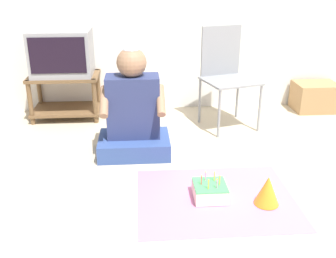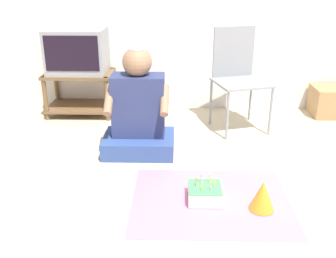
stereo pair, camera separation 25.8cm
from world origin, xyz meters
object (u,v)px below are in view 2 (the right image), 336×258
at_px(tv, 77,51).
at_px(party_hat_blue, 263,195).
at_px(cardboard_box_stack, 334,101).
at_px(folding_chair, 238,72).
at_px(birthday_cake, 205,193).
at_px(person_seated, 138,113).

bearing_deg(tv, party_hat_blue, -48.74).
distance_m(cardboard_box_stack, party_hat_blue, 2.05).
bearing_deg(tv, folding_chair, -11.07).
bearing_deg(party_hat_blue, folding_chair, 89.38).
height_order(birthday_cake, party_hat_blue, party_hat_blue).
height_order(tv, party_hat_blue, tv).
bearing_deg(person_seated, cardboard_box_stack, 25.40).
height_order(tv, birthday_cake, tv).
distance_m(cardboard_box_stack, birthday_cake, 2.17).
xyz_separation_m(person_seated, birthday_cake, (0.49, -0.75, -0.27)).
bearing_deg(cardboard_box_stack, folding_chair, -162.98).
distance_m(folding_chair, party_hat_blue, 1.49).
distance_m(tv, cardboard_box_stack, 2.63).
xyz_separation_m(tv, folding_chair, (1.54, -0.30, -0.13)).
bearing_deg(folding_chair, party_hat_blue, -90.62).
bearing_deg(person_seated, birthday_cake, -56.75).
xyz_separation_m(folding_chair, cardboard_box_stack, (1.04, 0.32, -0.38)).
bearing_deg(party_hat_blue, person_seated, 134.67).
bearing_deg(tv, person_seated, -52.40).
xyz_separation_m(folding_chair, birthday_cake, (-0.36, -1.34, -0.47)).
relative_size(tv, party_hat_blue, 2.94).
bearing_deg(cardboard_box_stack, birthday_cake, -130.31).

